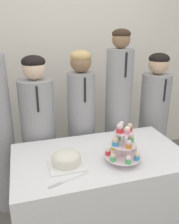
% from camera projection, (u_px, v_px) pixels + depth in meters
% --- Properties ---
extents(wall_back, '(9.00, 0.06, 2.70)m').
position_uv_depth(wall_back, '(64.00, 54.00, 2.81)').
color(wall_back, silver).
rests_on(wall_back, ground_plane).
extents(table, '(1.31, 0.74, 0.74)m').
position_uv_depth(table, '(100.00, 194.00, 1.93)').
color(table, white).
rests_on(table, ground_plane).
extents(round_cake, '(0.26, 0.26, 0.10)m').
position_uv_depth(round_cake, '(66.00, 158.00, 1.66)').
color(round_cake, white).
rests_on(round_cake, table).
extents(cake_knife, '(0.28, 0.11, 0.01)m').
position_uv_depth(cake_knife, '(63.00, 182.00, 1.48)').
color(cake_knife, silver).
rests_on(cake_knife, table).
extents(cupcake_stand, '(0.27, 0.27, 0.30)m').
position_uv_depth(cupcake_stand, '(123.00, 144.00, 1.67)').
color(cupcake_stand, silver).
rests_on(cupcake_stand, table).
extents(student_1, '(0.31, 0.32, 1.44)m').
position_uv_depth(student_1, '(39.00, 137.00, 2.22)').
color(student_1, '#939399').
rests_on(student_1, ground_plane).
extents(student_2, '(0.26, 0.26, 1.47)m').
position_uv_depth(student_2, '(82.00, 129.00, 2.32)').
color(student_2, '#939399').
rests_on(student_2, ground_plane).
extents(student_3, '(0.26, 0.26, 1.64)m').
position_uv_depth(student_3, '(118.00, 117.00, 2.40)').
color(student_3, '#939399').
rests_on(student_3, ground_plane).
extents(student_4, '(0.30, 0.30, 1.42)m').
position_uv_depth(student_4, '(153.00, 123.00, 2.54)').
color(student_4, '#939399').
rests_on(student_4, ground_plane).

